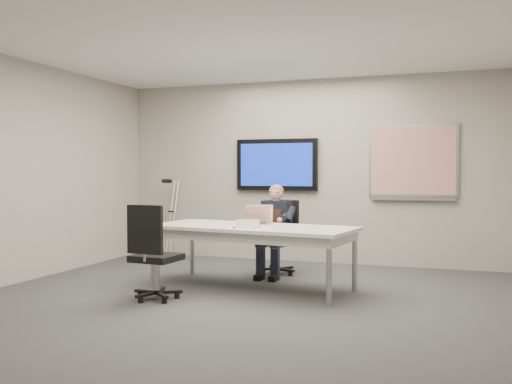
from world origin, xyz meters
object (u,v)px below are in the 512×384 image
(conference_table, at_px, (251,233))
(office_chair_far, at_px, (279,251))
(office_chair_near, at_px, (154,270))
(laptop, at_px, (257,219))
(seated_person, at_px, (273,240))

(conference_table, xyz_separation_m, office_chair_far, (0.02, 1.05, -0.35))
(office_chair_near, xyz_separation_m, laptop, (0.76, 1.17, 0.48))
(seated_person, bearing_deg, laptop, -86.99)
(office_chair_near, bearing_deg, seated_person, -110.34)
(seated_person, height_order, laptop, seated_person)
(conference_table, height_order, seated_person, seated_person)
(office_chair_far, distance_m, laptop, 0.95)
(conference_table, bearing_deg, seated_person, 97.61)
(office_chair_near, xyz_separation_m, seated_person, (0.78, 1.75, 0.17))
(office_chair_near, distance_m, seated_person, 1.92)
(office_chair_far, relative_size, office_chair_near, 0.96)
(office_chair_near, height_order, laptop, office_chair_near)
(office_chair_far, xyz_separation_m, seated_person, (-0.01, -0.23, 0.18))
(laptop, bearing_deg, office_chair_near, -147.87)
(office_chair_far, xyz_separation_m, office_chair_near, (-0.79, -1.98, 0.01))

